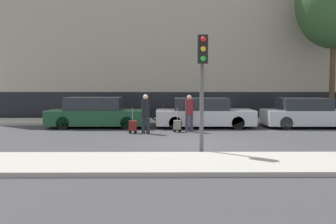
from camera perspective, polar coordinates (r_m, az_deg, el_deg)
The scene contains 14 objects.
ground_plane at distance 13.29m, azimuth 4.45°, elevation -4.66°, with size 80.00×80.00×0.00m, color #38383A.
sidewalk_near at distance 9.61m, azimuth 6.36°, elevation -7.74°, with size 28.00×2.50×0.12m.
sidewalk_far at distance 20.22m, azimuth 2.77°, elevation -1.43°, with size 28.00×3.00×0.12m.
building_facade at distance 23.81m, azimuth 2.39°, elevation 15.41°, with size 28.00×2.14×13.39m.
parked_car_0 at distance 18.07m, azimuth -10.80°, elevation -0.23°, with size 4.69×1.74×1.44m.
parked_car_1 at distance 17.93m, azimuth 5.45°, elevation -0.24°, with size 4.60×1.91×1.41m.
parked_car_2 at distance 18.95m, azimuth 20.30°, elevation -0.25°, with size 4.08×1.85×1.41m.
pedestrian_left at distance 15.59m, azimuth -3.43°, elevation 0.08°, with size 0.35×0.34×1.63m.
trolley_left at distance 15.74m, azimuth -5.40°, elevation -2.09°, with size 0.34×0.29×1.07m.
pedestrian_right at distance 16.25m, azimuth 3.25°, elevation 0.16°, with size 0.34×0.34×1.60m.
trolley_right at distance 16.11m, azimuth 1.41°, elevation -1.98°, with size 0.34×0.29×1.04m.
traffic_light at distance 10.78m, azimuth 5.25°, elevation 6.41°, with size 0.28×0.47×3.44m.
parked_bicycle at distance 19.86m, azimuth -0.16°, elevation -0.28°, with size 1.77×0.06×0.96m.
bare_tree_near_crossing at distance 22.19m, azimuth 24.05°, elevation 15.08°, with size 3.99×3.99×8.70m.
Camera 1 is at (-1.12, -13.09, 2.05)m, focal length 40.00 mm.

